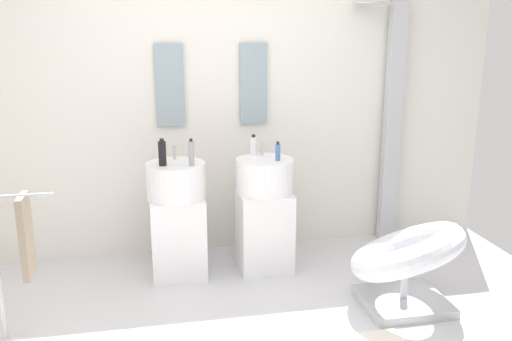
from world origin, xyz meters
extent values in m
cube|color=silver|center=(0.00, 1.65, 1.30)|extent=(4.80, 0.10, 2.60)
cube|color=white|center=(-0.33, 1.14, 0.31)|extent=(0.40, 0.40, 0.62)
cylinder|color=white|center=(-0.33, 1.14, 0.75)|extent=(0.44, 0.44, 0.26)
cylinder|color=#B7BABF|center=(-0.33, 1.26, 0.93)|extent=(0.02, 0.02, 0.10)
cube|color=white|center=(0.33, 1.14, 0.31)|extent=(0.40, 0.40, 0.62)
cylinder|color=white|center=(0.33, 1.14, 0.75)|extent=(0.44, 0.44, 0.26)
cylinder|color=#B7BABF|center=(0.33, 1.26, 0.93)|extent=(0.02, 0.02, 0.10)
cube|color=#8C9EA8|center=(-0.33, 1.58, 1.40)|extent=(0.22, 0.03, 0.64)
cube|color=#8C9EA8|center=(0.33, 1.58, 1.40)|extent=(0.22, 0.03, 0.64)
cube|color=#B7BABF|center=(1.54, 1.53, 1.02)|extent=(0.14, 0.08, 2.05)
cylinder|color=#B7BABF|center=(1.39, 1.51, 2.03)|extent=(0.30, 0.02, 0.02)
cylinder|color=#B7BABF|center=(1.24, 1.48, 2.03)|extent=(0.24, 0.24, 0.02)
cube|color=#B7BABF|center=(1.13, 0.34, 0.03)|extent=(0.56, 0.50, 0.06)
cylinder|color=#B7BABF|center=(1.13, 0.34, 0.20)|extent=(0.05, 0.05, 0.34)
torus|color=silver|center=(1.13, 0.34, 0.40)|extent=(1.11, 1.11, 0.49)
cylinder|color=#B7BABF|center=(-1.25, 0.44, 0.90)|extent=(0.36, 0.02, 0.02)
cube|color=gray|center=(-1.25, 0.44, 0.65)|extent=(0.04, 0.22, 0.50)
cylinder|color=#99999E|center=(-0.22, 1.04, 0.97)|extent=(0.04, 0.04, 0.18)
cylinder|color=black|center=(-0.22, 1.04, 1.07)|extent=(0.02, 0.02, 0.02)
cylinder|color=white|center=(0.28, 1.28, 0.95)|extent=(0.05, 0.05, 0.14)
cylinder|color=black|center=(0.28, 1.28, 1.03)|extent=(0.03, 0.03, 0.02)
cylinder|color=black|center=(-0.43, 1.08, 0.97)|extent=(0.06, 0.06, 0.18)
cylinder|color=black|center=(-0.43, 1.08, 1.07)|extent=(0.03, 0.03, 0.02)
cylinder|color=#4C72B7|center=(0.42, 1.07, 0.94)|extent=(0.04, 0.04, 0.12)
cylinder|color=black|center=(0.42, 1.07, 1.01)|extent=(0.02, 0.02, 0.02)
camera|label=1|loc=(-0.51, -2.74, 1.83)|focal=37.97mm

